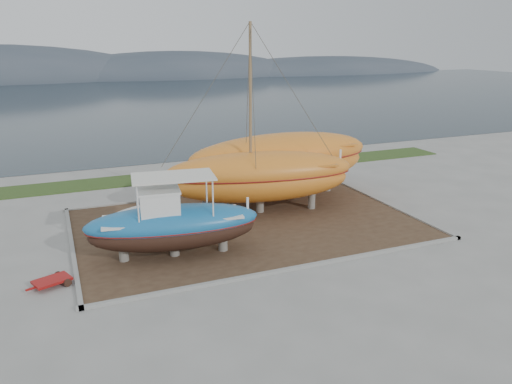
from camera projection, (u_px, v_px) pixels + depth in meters
name	position (u px, v px, depth m)	size (l,w,h in m)	color
ground	(278.00, 251.00, 23.88)	(140.00, 140.00, 0.00)	gray
dirt_patch	(247.00, 224.00, 27.40)	(18.00, 12.00, 0.06)	#422D1E
curb_frame	(247.00, 223.00, 27.39)	(18.60, 12.60, 0.15)	gray
grass_strip	(192.00, 174.00, 37.57)	(44.00, 3.00, 0.08)	#284219
sea	(107.00, 100.00, 85.78)	(260.00, 100.00, 0.04)	#16242D
mountain_ridge	(83.00, 78.00, 134.41)	(200.00, 36.00, 20.00)	#333D49
blue_caique	(173.00, 216.00, 22.77)	(7.96, 2.49, 3.83)	#1A69A6
white_dinghy	(139.00, 219.00, 26.12)	(4.26, 1.60, 1.28)	white
orange_sailboat	(260.00, 122.00, 27.69)	(10.94, 3.22, 10.59)	orange
orange_bare_hull	(281.00, 167.00, 31.38)	(12.23, 3.67, 4.01)	orange
red_trailer	(52.00, 283.00, 20.47)	(2.13, 1.07, 0.30)	#A51412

